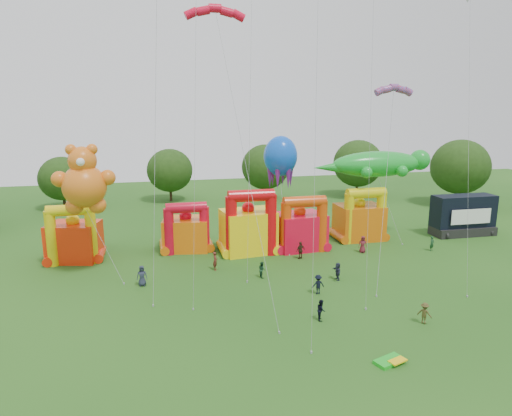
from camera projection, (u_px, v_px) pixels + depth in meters
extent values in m
plane|color=#1C4A14|center=(371.00, 395.00, 25.91)|extent=(160.00, 160.00, 0.00)
cylinder|color=#352314|center=(457.00, 194.00, 75.05)|extent=(0.44, 0.44, 3.72)
ellipsoid|color=#1F3C12|center=(460.00, 167.00, 74.06)|extent=(9.30, 9.30, 8.89)
cylinder|color=#352314|center=(357.00, 187.00, 82.32)|extent=(0.44, 0.44, 3.51)
ellipsoid|color=#1F3C12|center=(358.00, 163.00, 81.38)|extent=(8.77, 8.78, 8.39)
cylinder|color=#352314|center=(265.00, 190.00, 80.34)|extent=(0.44, 0.44, 3.30)
ellipsoid|color=#1F3C12|center=(265.00, 167.00, 79.46)|extent=(8.25, 8.25, 7.88)
cylinder|color=#352314|center=(171.00, 192.00, 78.61)|extent=(0.44, 0.44, 3.09)
ellipsoid|color=#1F3C12|center=(170.00, 170.00, 77.79)|extent=(7.73, 7.72, 7.38)
cylinder|color=#352314|center=(64.00, 200.00, 72.19)|extent=(0.44, 0.44, 2.88)
ellipsoid|color=#1F3C12|center=(62.00, 178.00, 71.42)|extent=(7.20, 7.20, 6.88)
cube|color=red|center=(75.00, 242.00, 48.31)|extent=(5.77, 5.05, 4.02)
cylinder|color=yellow|center=(52.00, 239.00, 46.33)|extent=(1.09, 1.09, 5.74)
cylinder|color=yellow|center=(92.00, 236.00, 47.19)|extent=(1.09, 1.09, 5.74)
cylinder|color=yellow|center=(69.00, 210.00, 46.14)|extent=(4.41, 1.14, 1.14)
sphere|color=yellow|center=(73.00, 220.00, 47.81)|extent=(1.40, 1.40, 1.40)
cube|color=orange|center=(186.00, 234.00, 51.92)|extent=(5.60, 4.79, 3.64)
cylinder|color=red|center=(169.00, 232.00, 49.94)|extent=(1.10, 1.10, 5.20)
cylinder|color=red|center=(205.00, 229.00, 50.81)|extent=(1.10, 1.10, 5.20)
cylinder|color=red|center=(186.00, 208.00, 49.81)|extent=(4.45, 1.15, 1.15)
sphere|color=red|center=(185.00, 216.00, 51.46)|extent=(1.40, 1.40, 1.40)
cube|color=yellow|center=(248.00, 231.00, 51.04)|extent=(6.09, 5.11, 4.71)
cylinder|color=red|center=(231.00, 227.00, 48.79)|extent=(1.23, 1.23, 6.73)
cylinder|color=red|center=(271.00, 225.00, 49.76)|extent=(1.23, 1.23, 6.73)
cylinder|color=red|center=(251.00, 196.00, 48.54)|extent=(4.99, 1.29, 1.29)
sphere|color=red|center=(248.00, 208.00, 50.46)|extent=(1.40, 1.40, 1.40)
cube|color=red|center=(299.00, 231.00, 52.30)|extent=(5.81, 4.86, 4.06)
cylinder|color=#DB430B|center=(286.00, 228.00, 50.17)|extent=(1.18, 1.18, 5.79)
cylinder|color=#DB430B|center=(322.00, 226.00, 51.10)|extent=(1.18, 1.18, 5.79)
cylinder|color=#DB430B|center=(305.00, 202.00, 50.00)|extent=(4.77, 1.24, 1.24)
sphere|color=#DB430B|center=(300.00, 211.00, 51.79)|extent=(1.40, 1.40, 1.40)
cube|color=#D8600B|center=(359.00, 222.00, 56.15)|extent=(5.42, 4.36, 4.21)
cylinder|color=yellow|center=(349.00, 219.00, 54.01)|extent=(1.18, 1.18, 6.01)
cylinder|color=yellow|center=(381.00, 217.00, 54.94)|extent=(1.18, 1.18, 6.01)
cylinder|color=yellow|center=(366.00, 193.00, 53.82)|extent=(4.78, 1.24, 1.24)
sphere|color=yellow|center=(360.00, 203.00, 55.63)|extent=(1.40, 1.40, 1.40)
cube|color=black|center=(462.00, 230.00, 58.09)|extent=(7.99, 3.07, 1.10)
cube|color=black|center=(463.00, 211.00, 57.72)|extent=(7.98, 2.68, 3.98)
cube|color=white|center=(471.00, 217.00, 56.34)|extent=(5.49, 0.14, 1.87)
cylinder|color=black|center=(446.00, 236.00, 56.28)|extent=(0.30, 0.90, 0.90)
cylinder|color=black|center=(490.00, 233.00, 57.69)|extent=(0.30, 0.90, 0.90)
sphere|color=orange|center=(84.00, 186.00, 42.09)|extent=(4.02, 4.02, 4.02)
sphere|color=orange|center=(82.00, 160.00, 41.57)|extent=(2.56, 2.56, 2.56)
sphere|color=orange|center=(71.00, 150.00, 41.15)|extent=(1.00, 1.00, 1.00)
sphere|color=orange|center=(92.00, 149.00, 41.55)|extent=(1.00, 1.00, 1.00)
sphere|color=orange|center=(59.00, 179.00, 41.46)|extent=(1.46, 1.46, 1.46)
sphere|color=orange|center=(108.00, 178.00, 42.40)|extent=(1.46, 1.46, 1.46)
sphere|color=orange|center=(75.00, 206.00, 42.26)|extent=(1.64, 1.64, 1.64)
sphere|color=orange|center=(97.00, 205.00, 42.71)|extent=(1.64, 1.64, 1.64)
sphere|color=white|center=(80.00, 162.00, 40.40)|extent=(0.73, 0.73, 0.73)
ellipsoid|color=green|center=(377.00, 164.00, 54.80)|extent=(11.62, 3.63, 3.09)
sphere|color=green|center=(420.00, 160.00, 55.98)|extent=(2.50, 2.50, 2.50)
cone|color=green|center=(331.00, 167.00, 53.53)|extent=(4.54, 1.82, 1.82)
sphere|color=green|center=(387.00, 167.00, 57.17)|extent=(1.36, 1.36, 1.36)
sphere|color=green|center=(402.00, 171.00, 53.72)|extent=(1.36, 1.36, 1.36)
sphere|color=green|center=(353.00, 168.00, 56.16)|extent=(1.36, 1.36, 1.36)
sphere|color=green|center=(367.00, 172.00, 52.71)|extent=(1.36, 1.36, 1.36)
ellipsoid|color=blue|center=(281.00, 156.00, 55.76)|extent=(4.12, 4.12, 4.94)
cone|color=#591E8C|center=(291.00, 174.00, 56.55)|extent=(0.93, 0.93, 3.29)
cone|color=#591E8C|center=(283.00, 173.00, 57.50)|extent=(0.93, 0.93, 3.29)
cone|color=#591E8C|center=(273.00, 173.00, 57.21)|extent=(0.93, 0.93, 3.29)
cone|color=#591E8C|center=(270.00, 175.00, 55.96)|extent=(0.93, 0.93, 3.29)
cone|color=#591E8C|center=(278.00, 176.00, 55.01)|extent=(0.93, 0.93, 3.29)
cone|color=#591E8C|center=(288.00, 176.00, 55.30)|extent=(0.93, 0.93, 3.29)
cube|color=green|center=(389.00, 361.00, 29.12)|extent=(2.22, 1.60, 0.24)
cube|color=yellow|center=(398.00, 361.00, 28.89)|extent=(1.33, 0.96, 0.10)
imported|color=#242A3D|center=(142.00, 276.00, 41.43)|extent=(0.95, 0.62, 1.92)
imported|color=maroon|center=(215.00, 261.00, 45.45)|extent=(0.55, 0.75, 1.89)
imported|color=#183D24|center=(262.00, 270.00, 43.51)|extent=(0.68, 0.83, 1.57)
imported|color=black|center=(318.00, 284.00, 39.66)|extent=(1.16, 0.70, 1.75)
imported|color=#382516|center=(301.00, 250.00, 48.79)|extent=(1.21, 0.87, 1.91)
imported|color=#23273B|center=(338.00, 271.00, 42.89)|extent=(0.57, 1.59, 1.69)
imported|color=maroon|center=(363.00, 244.00, 50.88)|extent=(1.09, 0.92, 1.90)
imported|color=#194023|center=(432.00, 244.00, 51.58)|extent=(0.72, 0.61, 1.67)
imported|color=black|center=(321.00, 310.00, 34.84)|extent=(0.81, 0.93, 1.63)
imported|color=#463E1C|center=(424.00, 313.00, 34.24)|extent=(1.17, 1.22, 1.66)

